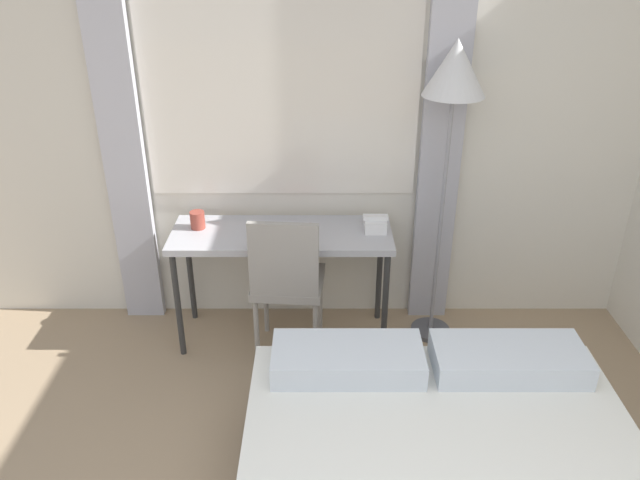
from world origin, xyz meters
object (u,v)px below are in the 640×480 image
book (295,232)px  mug (200,220)px  desk (284,242)px  standing_lamp (456,87)px  desk_chair (289,278)px  telephone (377,224)px

book → mug: (-0.56, 0.08, 0.04)m
desk → standing_lamp: size_ratio=0.71×
desk → book: 0.11m
desk → standing_lamp: 1.29m
desk_chair → telephone: size_ratio=6.45×
standing_lamp → telephone: 0.88m
book → mug: mug is taller
desk_chair → standing_lamp: 1.38m
desk → telephone: telephone is taller
desk → desk_chair: desk_chair is taller
telephone → mug: mug is taller
desk_chair → book: bearing=84.7°
telephone → desk: bearing=-177.6°
desk → mug: bearing=174.0°
standing_lamp → mug: standing_lamp is taller
telephone → book: size_ratio=0.56×
desk → desk_chair: (0.04, -0.21, -0.12)m
standing_lamp → book: 1.19m
desk_chair → book: 0.27m
desk_chair → book: size_ratio=3.64×
standing_lamp → book: (-0.86, -0.05, -0.82)m
standing_lamp → desk_chair: bearing=-165.3°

